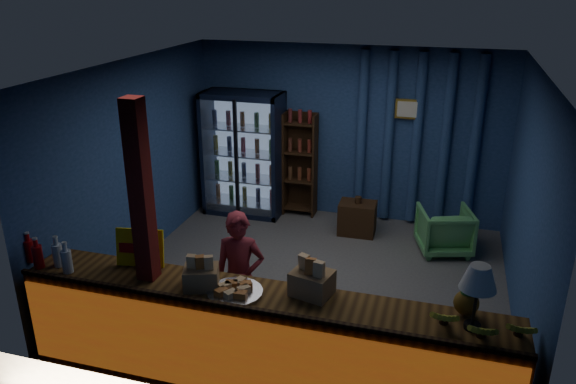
# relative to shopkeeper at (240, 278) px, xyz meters

# --- Properties ---
(ground) EXTENTS (4.60, 4.60, 0.00)m
(ground) POSITION_rel_shopkeeper_xyz_m (0.43, 1.26, -0.69)
(ground) COLOR #515154
(ground) RESTS_ON ground
(room_walls) EXTENTS (4.60, 4.60, 4.60)m
(room_walls) POSITION_rel_shopkeeper_xyz_m (0.43, 1.26, 0.88)
(room_walls) COLOR navy
(room_walls) RESTS_ON ground
(counter) EXTENTS (4.40, 0.57, 0.99)m
(counter) POSITION_rel_shopkeeper_xyz_m (0.43, -0.65, -0.22)
(counter) COLOR brown
(counter) RESTS_ON ground
(support_post) EXTENTS (0.16, 0.16, 2.60)m
(support_post) POSITION_rel_shopkeeper_xyz_m (-0.62, -0.64, 0.61)
(support_post) COLOR maroon
(support_post) RESTS_ON ground
(beverage_cooler) EXTENTS (1.20, 0.62, 1.90)m
(beverage_cooler) POSITION_rel_shopkeeper_xyz_m (-1.12, 3.18, 0.24)
(beverage_cooler) COLOR black
(beverage_cooler) RESTS_ON ground
(bottle_shelf) EXTENTS (0.50, 0.28, 1.60)m
(bottle_shelf) POSITION_rel_shopkeeper_xyz_m (-0.27, 3.32, 0.10)
(bottle_shelf) COLOR #3A2612
(bottle_shelf) RESTS_ON ground
(curtain_folds) EXTENTS (1.74, 0.14, 2.50)m
(curtain_folds) POSITION_rel_shopkeeper_xyz_m (1.43, 3.40, 0.61)
(curtain_folds) COLOR navy
(curtain_folds) RESTS_ON room_walls
(framed_picture) EXTENTS (0.36, 0.04, 0.28)m
(framed_picture) POSITION_rel_shopkeeper_xyz_m (1.28, 3.36, 1.06)
(framed_picture) COLOR gold
(framed_picture) RESTS_ON room_walls
(shopkeeper) EXTENTS (0.57, 0.44, 1.39)m
(shopkeeper) POSITION_rel_shopkeeper_xyz_m (0.00, 0.00, 0.00)
(shopkeeper) COLOR maroon
(shopkeeper) RESTS_ON ground
(green_chair) EXTENTS (0.83, 0.84, 0.62)m
(green_chair) POSITION_rel_shopkeeper_xyz_m (1.94, 2.58, -0.38)
(green_chair) COLOR #55AA5E
(green_chair) RESTS_ON ground
(side_table) EXTENTS (0.53, 0.39, 0.57)m
(side_table) POSITION_rel_shopkeeper_xyz_m (0.72, 2.81, -0.45)
(side_table) COLOR #3A2612
(side_table) RESTS_ON ground
(yellow_sign) EXTENTS (0.46, 0.16, 0.36)m
(yellow_sign) POSITION_rel_shopkeeper_xyz_m (-0.81, -0.45, 0.44)
(yellow_sign) COLOR #FFE90D
(yellow_sign) RESTS_ON counter
(soda_bottles) EXTENTS (0.57, 0.17, 0.31)m
(soda_bottles) POSITION_rel_shopkeeper_xyz_m (-1.62, -0.73, 0.38)
(soda_bottles) COLOR red
(soda_bottles) RESTS_ON counter
(snack_box_left) EXTENTS (0.36, 0.33, 0.31)m
(snack_box_left) POSITION_rel_shopkeeper_xyz_m (-0.09, -0.66, 0.37)
(snack_box_left) COLOR #936747
(snack_box_left) RESTS_ON counter
(snack_box_centre) EXTENTS (0.39, 0.34, 0.35)m
(snack_box_centre) POSITION_rel_shopkeeper_xyz_m (0.86, -0.50, 0.38)
(snack_box_centre) COLOR #936747
(snack_box_centre) RESTS_ON counter
(pastry_tray) EXTENTS (0.49, 0.49, 0.08)m
(pastry_tray) POSITION_rel_shopkeeper_xyz_m (0.23, -0.68, 0.28)
(pastry_tray) COLOR silver
(pastry_tray) RESTS_ON counter
(banana_bunches) EXTENTS (0.80, 0.30, 0.17)m
(banana_bunches) POSITION_rel_shopkeeper_xyz_m (2.24, -0.70, 0.34)
(banana_bunches) COLOR yellow
(banana_bunches) RESTS_ON counter
(table_lamp) EXTENTS (0.28, 0.28, 0.55)m
(table_lamp) POSITION_rel_shopkeeper_xyz_m (2.18, -0.64, 0.69)
(table_lamp) COLOR black
(table_lamp) RESTS_ON counter
(pineapple) EXTENTS (0.20, 0.20, 0.35)m
(pineapple) POSITION_rel_shopkeeper_xyz_m (2.13, -0.46, 0.40)
(pineapple) COLOR brown
(pineapple) RESTS_ON counter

